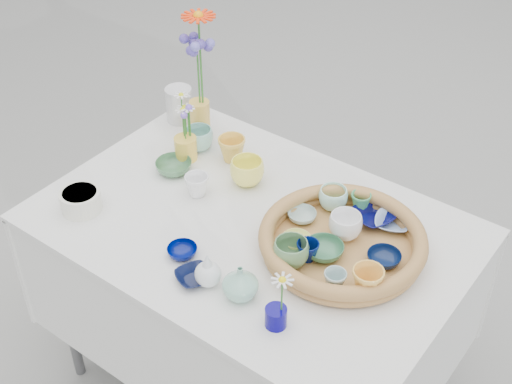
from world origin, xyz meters
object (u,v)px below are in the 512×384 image
Objects in this scene: display_table at (253,383)px; tall_vase_yellow at (200,118)px; bud_vase_seafoam at (240,282)px; wicker_tray at (342,242)px.

display_table is 9.54× the size of tall_vase_yellow.
bud_vase_seafoam reaches higher than display_table.
wicker_tray is 3.59× the size of tall_vase_yellow.
tall_vase_yellow is at bearing 162.47° from wicker_tray.
tall_vase_yellow is (-0.71, 0.22, 0.03)m from wicker_tray.
display_table is at bearing 121.13° from bud_vase_seafoam.
wicker_tray is 0.33m from bud_vase_seafoam.
wicker_tray is 4.73× the size of bud_vase_seafoam.
display_table is 0.98m from tall_vase_yellow.
bud_vase_seafoam is (-0.13, -0.30, 0.01)m from wicker_tray.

